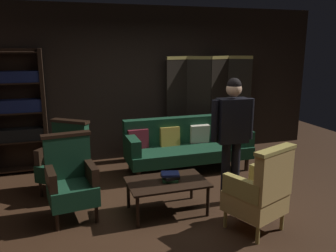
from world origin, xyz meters
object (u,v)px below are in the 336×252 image
coffee_table (167,185)px  standing_figure (232,130)px  book_black_cloth (170,176)px  folding_screen (209,104)px  book_green_cloth (170,179)px  book_navy_cloth (170,174)px  velvet_couch (187,143)px  bookshelf (17,110)px  armchair_wing_left (71,179)px  armchair_wing_right (65,159)px  armchair_gilt_accent (260,191)px

coffee_table → standing_figure: 1.10m
standing_figure → book_black_cloth: 1.01m
folding_screen → book_green_cloth: bearing=-125.0°
book_black_cloth → folding_screen: bearing=55.0°
book_black_cloth → book_navy_cloth: bearing=166.0°
velvet_couch → bookshelf: bearing=164.7°
velvet_couch → armchair_wing_left: 2.29m
bookshelf → armchair_wing_right: (0.69, -1.07, -0.57)m
velvet_couch → book_green_cloth: velvet_couch is taller
velvet_couch → book_black_cloth: 1.61m
armchair_gilt_accent → velvet_couch: bearing=91.2°
folding_screen → bookshelf: bearing=179.6°
book_green_cloth → book_navy_cloth: (-0.00, 0.00, 0.07)m
standing_figure → book_navy_cloth: size_ratio=7.55×
armchair_gilt_accent → book_black_cloth: 1.13m
folding_screen → velvet_couch: size_ratio=0.90×
folding_screen → book_black_cloth: (-1.49, -2.13, -0.51)m
folding_screen → armchair_wing_right: 2.97m
bookshelf → book_black_cloth: size_ratio=10.48×
book_green_cloth → book_navy_cloth: bearing=180.0°
bookshelf → book_navy_cloth: size_ratio=9.10×
folding_screen → book_green_cloth: 2.65m
armchair_gilt_accent → armchair_wing_right: bearing=137.9°
armchair_wing_right → coffee_table: bearing=-42.1°
bookshelf → standing_figure: bearing=-37.9°
velvet_couch → book_black_cloth: size_ratio=10.84×
armchair_gilt_accent → armchair_wing_left: bearing=152.7°
armchair_wing_right → book_black_cloth: armchair_wing_right is taller
book_black_cloth → velvet_couch: bearing=61.5°
book_green_cloth → armchair_wing_right: bearing=139.2°
bookshelf → armchair_gilt_accent: 4.06m
bookshelf → book_navy_cloth: bearing=-48.0°
coffee_table → armchair_wing_left: 1.20m
folding_screen → armchair_gilt_accent: (-0.68, -2.91, -0.50)m
armchair_gilt_accent → armchair_wing_left: 2.27m
bookshelf → velvet_couch: (2.70, -0.74, -0.61)m
bookshelf → standing_figure: size_ratio=1.20×
velvet_couch → standing_figure: (0.08, -1.43, 0.57)m
standing_figure → velvet_couch: bearing=93.2°
book_green_cloth → book_black_cloth: (-0.00, -0.00, 0.04)m
armchair_wing_left → book_black_cloth: bearing=-12.0°
armchair_wing_right → book_navy_cloth: bearing=-40.8°
bookshelf → book_green_cloth: 2.96m
book_black_cloth → bookshelf: bearing=132.0°
bookshelf → velvet_couch: bearing=-15.3°
book_black_cloth → book_navy_cloth: size_ratio=0.87×
armchair_wing_left → bookshelf: bearing=111.0°
velvet_couch → armchair_wing_right: (-2.01, -0.33, 0.03)m
bookshelf → book_green_cloth: bearing=-48.0°
bookshelf → book_navy_cloth: (1.93, -2.15, -0.55)m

